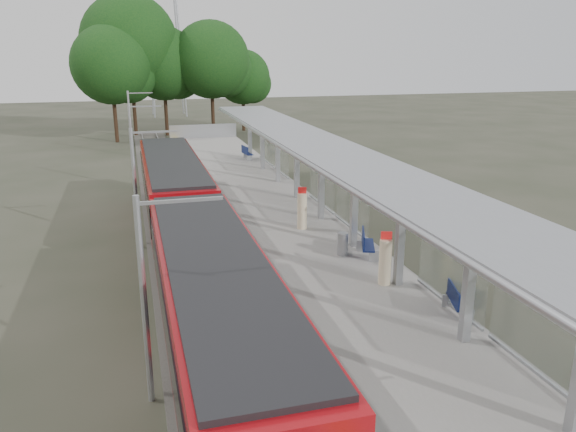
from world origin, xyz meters
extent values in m
cube|color=#59544C|center=(-4.50, 20.00, 0.12)|extent=(3.00, 70.00, 0.24)
cube|color=gray|center=(0.00, 20.00, 0.50)|extent=(6.00, 50.00, 1.00)
cube|color=gold|center=(-2.55, 20.00, 1.01)|extent=(0.60, 50.00, 0.02)
cube|color=#9EA0A5|center=(0.00, 44.95, 1.60)|extent=(6.00, 0.10, 1.20)
cube|color=black|center=(-4.50, 7.25, 0.65)|extent=(2.50, 13.50, 0.70)
cube|color=#9D0B11|center=(-4.50, 7.25, 2.25)|extent=(2.65, 13.50, 2.50)
cube|color=black|center=(-4.50, 7.25, 2.30)|extent=(2.72, 12.96, 1.20)
cube|color=black|center=(-4.50, 7.25, 3.55)|extent=(2.40, 12.82, 0.15)
cube|color=#0D8481|center=(-3.14, 7.25, 2.10)|extent=(0.04, 1.30, 2.00)
cube|color=black|center=(-4.50, 21.35, 0.65)|extent=(2.50, 13.50, 0.70)
cube|color=#9D0B11|center=(-4.50, 21.35, 2.25)|extent=(2.65, 13.50, 2.50)
cube|color=black|center=(-4.50, 21.35, 2.30)|extent=(2.72, 12.96, 1.20)
cube|color=black|center=(-4.50, 21.35, 3.55)|extent=(2.40, 12.82, 0.15)
cube|color=#0D8481|center=(-3.14, 21.35, 2.10)|extent=(0.04, 1.30, 2.00)
cylinder|color=black|center=(-4.50, 16.63, 0.35)|extent=(2.20, 0.70, 0.70)
cube|color=black|center=(-4.50, 14.30, 2.00)|extent=(2.30, 0.80, 2.40)
cube|color=#9EA0A5|center=(2.00, 6.00, 2.75)|extent=(0.25, 0.25, 3.50)
cube|color=#9EA0A5|center=(2.00, 10.00, 2.75)|extent=(0.25, 0.25, 3.50)
cube|color=#9EA0A5|center=(2.00, 14.00, 2.75)|extent=(0.25, 0.25, 3.50)
cube|color=#9EA0A5|center=(2.00, 18.00, 2.75)|extent=(0.25, 0.25, 3.50)
cube|color=#9EA0A5|center=(2.00, 22.00, 2.75)|extent=(0.25, 0.25, 3.50)
cube|color=#9EA0A5|center=(2.00, 26.00, 2.75)|extent=(0.25, 0.25, 3.50)
cube|color=#9EA0A5|center=(2.00, 30.00, 2.75)|extent=(0.25, 0.25, 3.50)
cube|color=#9EA0A5|center=(2.00, 34.00, 2.75)|extent=(0.25, 0.25, 3.50)
cube|color=gray|center=(1.60, 16.00, 4.58)|extent=(3.20, 38.00, 0.16)
cylinder|color=#9EA0A5|center=(0.05, 16.00, 4.50)|extent=(0.24, 38.00, 0.24)
cube|color=silver|center=(2.70, 4.00, 2.20)|extent=(0.05, 3.70, 2.20)
cube|color=silver|center=(2.70, 8.00, 2.20)|extent=(0.05, 3.70, 2.20)
cube|color=silver|center=(2.70, 16.00, 2.20)|extent=(0.05, 3.70, 2.20)
cube|color=silver|center=(2.70, 20.00, 2.20)|extent=(0.05, 3.70, 2.20)
cube|color=silver|center=(2.70, 28.00, 2.20)|extent=(0.05, 3.70, 2.20)
cube|color=silver|center=(2.70, 32.00, 2.20)|extent=(0.05, 3.70, 2.20)
cylinder|color=#382316|center=(-7.63, 50.99, 2.44)|extent=(0.36, 0.36, 4.87)
sphere|color=#224C15|center=(-7.63, 50.99, 7.31)|extent=(7.40, 7.40, 7.40)
cylinder|color=#382316|center=(-5.78, 53.86, 3.11)|extent=(0.36, 0.36, 6.22)
sphere|color=#224C15|center=(-5.78, 53.86, 9.33)|extent=(9.45, 9.45, 9.45)
cylinder|color=#382316|center=(-2.62, 54.29, 2.44)|extent=(0.36, 0.36, 4.88)
sphere|color=#224C15|center=(-2.62, 54.29, 7.32)|extent=(7.42, 7.42, 7.42)
cylinder|color=#382316|center=(2.08, 52.99, 2.56)|extent=(0.36, 0.36, 5.12)
sphere|color=#224C15|center=(2.08, 52.99, 7.68)|extent=(7.79, 7.79, 7.79)
cylinder|color=#382316|center=(5.86, 55.80, 1.94)|extent=(0.36, 0.36, 3.87)
sphere|color=#224C15|center=(5.86, 55.80, 5.81)|extent=(5.89, 5.89, 5.89)
cylinder|color=#9EA0A5|center=(-6.30, 7.00, 2.70)|extent=(0.16, 0.16, 5.40)
cube|color=#9EA0A5|center=(-5.30, 7.00, 5.20)|extent=(2.00, 0.08, 0.08)
cylinder|color=#9EA0A5|center=(-6.30, 19.00, 2.70)|extent=(0.16, 0.16, 5.40)
cube|color=#9EA0A5|center=(-5.30, 19.00, 5.20)|extent=(2.00, 0.08, 0.08)
cylinder|color=#9EA0A5|center=(-6.30, 31.00, 2.70)|extent=(0.16, 0.16, 5.40)
cube|color=#9EA0A5|center=(-5.30, 31.00, 5.20)|extent=(2.00, 0.08, 0.08)
cylinder|color=#9EA0A5|center=(-6.30, 43.00, 2.70)|extent=(0.16, 0.16, 5.40)
cube|color=#9EA0A5|center=(-5.30, 43.00, 5.20)|extent=(2.00, 0.08, 0.08)
cube|color=#101C50|center=(2.70, 7.45, 1.40)|extent=(0.79, 1.39, 0.05)
cube|color=#101C50|center=(2.52, 7.45, 1.67)|extent=(0.46, 1.29, 0.49)
cube|color=#9EA0A5|center=(2.70, 6.92, 1.20)|extent=(0.35, 0.16, 0.39)
cube|color=#9EA0A5|center=(2.70, 7.98, 1.20)|extent=(0.35, 0.16, 0.39)
cube|color=#101C50|center=(2.08, 12.71, 1.45)|extent=(0.96, 1.57, 0.06)
cube|color=#101C50|center=(1.88, 12.71, 1.76)|extent=(0.59, 1.43, 0.55)
cube|color=#9EA0A5|center=(2.08, 12.10, 1.22)|extent=(0.40, 0.20, 0.44)
cube|color=#9EA0A5|center=(2.08, 13.31, 1.22)|extent=(0.40, 0.20, 0.44)
cube|color=#101C50|center=(1.71, 33.59, 1.42)|extent=(0.60, 1.44, 0.06)
cube|color=#101C50|center=(1.53, 33.59, 1.70)|extent=(0.24, 1.40, 0.51)
cube|color=#9EA0A5|center=(1.71, 33.03, 1.21)|extent=(0.38, 0.10, 0.41)
cube|color=#9EA0A5|center=(1.71, 34.15, 1.21)|extent=(0.38, 0.10, 0.41)
cylinder|color=beige|center=(1.57, 10.13, 1.78)|extent=(0.42, 0.42, 1.57)
cube|color=red|center=(1.57, 10.13, 2.73)|extent=(0.37, 0.18, 0.26)
cylinder|color=beige|center=(0.69, 16.75, 1.80)|extent=(0.42, 0.42, 1.59)
cube|color=red|center=(0.69, 16.75, 2.75)|extent=(0.37, 0.18, 0.27)
cylinder|color=#9EA0A5|center=(1.22, 13.15, 1.44)|extent=(0.49, 0.49, 0.88)
camera|label=1|loc=(-6.29, -5.88, 8.57)|focal=35.00mm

